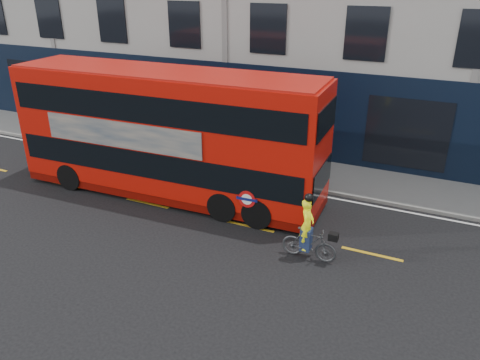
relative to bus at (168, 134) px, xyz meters
The scene contains 7 objects.
ground 3.53m from the bus, 98.03° to the right, with size 120.00×120.00×0.00m, color black.
pavement 4.54m from the bus, 95.38° to the left, with size 60.00×3.00×0.12m, color slate.
kerb 3.34m from the bus, 98.70° to the left, with size 60.00×0.12×0.13m, color slate.
road_edge_line 3.18m from the bus, 99.92° to the left, with size 58.00×0.10×0.01m, color silver.
lane_dashes 2.63m from the bus, 108.44° to the right, with size 58.00×0.12×0.01m, color gold, non-canonical shape.
bus is the anchor object (origin of this frame).
cyclist 6.52m from the bus, 19.43° to the right, with size 1.63×0.56×2.08m.
Camera 1 is at (9.33, -10.83, 7.67)m, focal length 35.00 mm.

